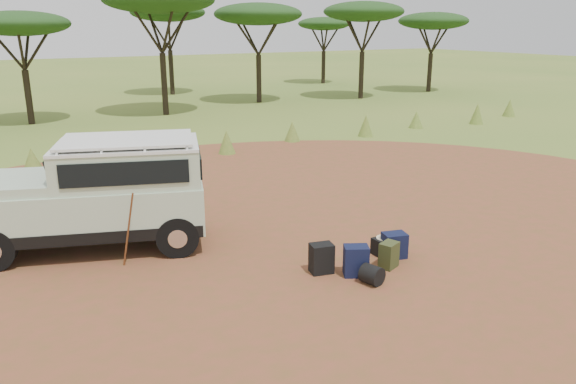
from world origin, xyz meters
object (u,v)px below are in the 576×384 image
safari_vehicle (98,197)px  backpack_olive (389,255)px  backpack_navy (356,261)px  walking_staff (128,230)px  backpack_black (321,258)px  hard_case (385,246)px  duffel_navy (394,245)px

safari_vehicle → backpack_olive: safari_vehicle is taller
safari_vehicle → backpack_navy: bearing=-26.4°
backpack_olive → walking_staff: bearing=127.5°
backpack_black → hard_case: (1.51, 0.08, -0.11)m
safari_vehicle → hard_case: bearing=-15.0°
walking_staff → hard_case: (4.36, -1.88, -0.54)m
safari_vehicle → backpack_olive: 5.63m
backpack_black → backpack_navy: size_ratio=0.98×
backpack_black → backpack_olive: (1.17, -0.43, -0.03)m
walking_staff → backpack_olive: 4.70m
backpack_black → safari_vehicle: bearing=146.5°
backpack_black → hard_case: 1.52m
backpack_olive → duffel_navy: size_ratio=1.00×
walking_staff → duffel_navy: bearing=-68.6°
hard_case → backpack_black: bearing=-176.1°
backpack_navy → duffel_navy: bearing=41.8°
safari_vehicle → backpack_navy: safari_vehicle is taller
backpack_olive → safari_vehicle: bearing=117.8°
backpack_navy → duffel_navy: (1.11, 0.28, -0.03)m
walking_staff → safari_vehicle: bearing=57.2°
duffel_navy → walking_staff: bearing=170.0°
backpack_navy → hard_case: 1.17m
walking_staff → backpack_navy: 4.08m
backpack_black → duffel_navy: backpack_black is taller
safari_vehicle → duffel_navy: bearing=-16.4°
backpack_black → hard_case: size_ratio=1.17×
hard_case → backpack_navy: bearing=-154.6°
backpack_olive → backpack_black: bearing=138.0°
duffel_navy → hard_case: size_ratio=1.05×
safari_vehicle → duffel_navy: size_ratio=9.75×
walking_staff → backpack_black: (2.85, -1.96, -0.44)m
walking_staff → backpack_navy: size_ratio=2.61×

